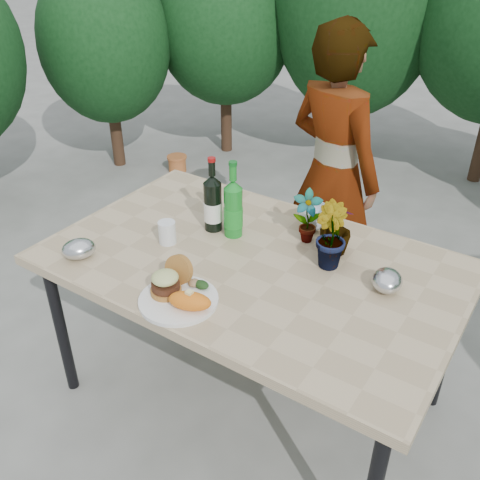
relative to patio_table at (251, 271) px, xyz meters
The scene contains 18 objects.
ground 0.69m from the patio_table, ahead, with size 80.00×80.00×0.00m, color slate.
patio_table is the anchor object (origin of this frame).
shrub_hedge 1.72m from the patio_table, 82.65° to the left, with size 6.99×5.11×2.27m.
dinner_plate 0.38m from the patio_table, 100.41° to the right, with size 0.28×0.28×0.01m, color white.
burger_stack 0.39m from the patio_table, 109.39° to the right, with size 0.11×0.16×0.11m.
sweet_potato 0.40m from the patio_table, 89.90° to the right, with size 0.15×0.08×0.06m, color orange.
grilled_veg 0.29m from the patio_table, 100.36° to the right, with size 0.08×0.05×0.03m.
wine_bottle 0.34m from the patio_table, 157.11° to the left, with size 0.08×0.08×0.33m.
sparkling_water 0.27m from the patio_table, 144.44° to the left, with size 0.08×0.08×0.33m.
plastic_cup 0.38m from the patio_table, 166.74° to the right, with size 0.07×0.07×0.10m, color silver.
seedling_left 0.32m from the patio_table, 65.12° to the left, with size 0.12×0.08×0.23m, color #245D20.
seedling_mid 0.35m from the patio_table, 27.37° to the left, with size 0.14×0.11×0.26m, color #29591E.
seedling_right 0.37m from the patio_table, 43.00° to the left, with size 0.13×0.13×0.23m, color #225A1E.
blue_bowl 0.38m from the patio_table, 75.92° to the left, with size 0.13×0.13×0.10m, color silver.
foil_packet_left 0.68m from the patio_table, 147.66° to the right, with size 0.13×0.11×0.08m, color #BABDC2.
foil_packet_right 0.53m from the patio_table, 11.66° to the left, with size 0.13×0.11×0.08m, color silver.
person 0.88m from the patio_table, 94.11° to the left, with size 0.56×0.37×1.53m, color #A36351.
terracotta_pot 2.65m from the patio_table, 136.73° to the left, with size 0.17×0.17×0.14m.
Camera 1 is at (0.93, -1.48, 1.91)m, focal length 40.00 mm.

